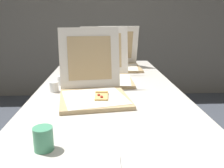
% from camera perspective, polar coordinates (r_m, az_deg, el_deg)
% --- Properties ---
extents(wall_back, '(10.00, 0.10, 2.60)m').
position_cam_1_polar(wall_back, '(3.74, -1.97, 17.01)').
color(wall_back, gray).
rests_on(wall_back, ground).
extents(table, '(0.94, 2.07, 0.74)m').
position_cam_1_polar(table, '(1.65, -0.93, -2.16)').
color(table, beige).
rests_on(table, ground).
extents(pizza_box_front, '(0.44, 0.50, 0.40)m').
position_cam_1_polar(pizza_box_front, '(1.39, -4.50, -1.12)').
color(pizza_box_front, tan).
rests_on(pizza_box_front, table).
extents(pizza_box_middle, '(0.40, 0.49, 0.39)m').
position_cam_1_polar(pizza_box_middle, '(1.78, -1.60, 2.60)').
color(pizza_box_middle, tan).
rests_on(pizza_box_middle, table).
extents(pizza_box_back, '(0.40, 0.40, 0.39)m').
position_cam_1_polar(pizza_box_back, '(2.24, 1.69, 5.20)').
color(pizza_box_back, tan).
rests_on(pizza_box_back, table).
extents(cup_white_near_center, '(0.06, 0.06, 0.06)m').
position_cam_1_polar(cup_white_near_center, '(1.56, -13.76, -0.68)').
color(cup_white_near_center, white).
rests_on(cup_white_near_center, table).
extents(cup_white_far, '(0.06, 0.06, 0.06)m').
position_cam_1_polar(cup_white_far, '(1.96, -8.39, 2.88)').
color(cup_white_far, white).
rests_on(cup_white_far, table).
extents(cup_white_mid, '(0.06, 0.06, 0.06)m').
position_cam_1_polar(cup_white_mid, '(1.70, -12.01, 0.81)').
color(cup_white_mid, white).
rests_on(cup_white_mid, table).
extents(cup_printed_front, '(0.07, 0.07, 0.09)m').
position_cam_1_polar(cup_printed_front, '(0.89, -16.20, -12.54)').
color(cup_printed_front, '#4C9E75').
rests_on(cup_printed_front, table).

